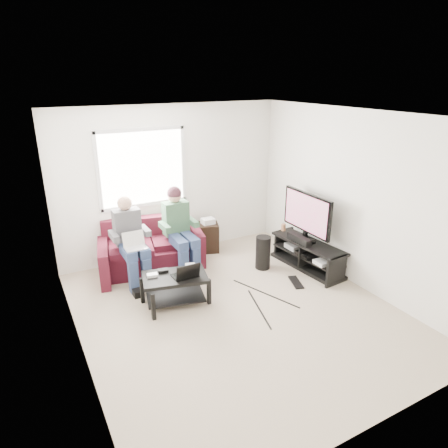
# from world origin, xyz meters

# --- Properties ---
(floor) EXTENTS (4.50, 4.50, 0.00)m
(floor) POSITION_xyz_m (0.00, 0.00, 0.00)
(floor) COLOR #C7AF9B
(floor) RESTS_ON ground
(ceiling) EXTENTS (4.50, 4.50, 0.00)m
(ceiling) POSITION_xyz_m (0.00, 0.00, 2.60)
(ceiling) COLOR white
(ceiling) RESTS_ON wall_back
(wall_back) EXTENTS (4.50, 0.00, 4.50)m
(wall_back) POSITION_xyz_m (0.00, 2.25, 1.30)
(wall_back) COLOR white
(wall_back) RESTS_ON floor
(wall_front) EXTENTS (4.50, 0.00, 4.50)m
(wall_front) POSITION_xyz_m (0.00, -2.25, 1.30)
(wall_front) COLOR white
(wall_front) RESTS_ON floor
(wall_left) EXTENTS (0.00, 4.50, 4.50)m
(wall_left) POSITION_xyz_m (-2.00, 0.00, 1.30)
(wall_left) COLOR white
(wall_left) RESTS_ON floor
(wall_right) EXTENTS (0.00, 4.50, 4.50)m
(wall_right) POSITION_xyz_m (2.00, 0.00, 1.30)
(wall_right) COLOR white
(wall_right) RESTS_ON floor
(window) EXTENTS (1.48, 0.04, 1.28)m
(window) POSITION_xyz_m (-0.50, 2.23, 1.60)
(window) COLOR white
(window) RESTS_ON wall_back
(sofa) EXTENTS (1.90, 1.10, 0.81)m
(sofa) POSITION_xyz_m (-0.57, 1.82, 0.30)
(sofa) COLOR #4F131F
(sofa) RESTS_ON floor
(person_left) EXTENTS (0.40, 0.71, 1.33)m
(person_left) POSITION_xyz_m (-0.97, 1.52, 0.73)
(person_left) COLOR navy
(person_left) RESTS_ON sofa
(person_right) EXTENTS (0.40, 0.71, 1.38)m
(person_right) POSITION_xyz_m (-0.17, 1.54, 0.79)
(person_right) COLOR navy
(person_right) RESTS_ON sofa
(laptop_silver) EXTENTS (0.33, 0.24, 0.24)m
(laptop_silver) POSITION_xyz_m (-0.97, 1.29, 0.70)
(laptop_silver) COLOR silver
(laptop_silver) RESTS_ON person_left
(coffee_table) EXTENTS (0.97, 0.72, 0.44)m
(coffee_table) POSITION_xyz_m (-0.65, 0.58, 0.32)
(coffee_table) COLOR black
(coffee_table) RESTS_ON floor
(laptop_black) EXTENTS (0.40, 0.34, 0.24)m
(laptop_black) POSITION_xyz_m (-0.53, 0.50, 0.56)
(laptop_black) COLOR black
(laptop_black) RESTS_ON coffee_table
(controller_a) EXTENTS (0.15, 0.11, 0.04)m
(controller_a) POSITION_xyz_m (-0.93, 0.70, 0.46)
(controller_a) COLOR silver
(controller_a) RESTS_ON coffee_table
(controller_b) EXTENTS (0.15, 0.11, 0.04)m
(controller_b) POSITION_xyz_m (-0.75, 0.76, 0.46)
(controller_b) COLOR black
(controller_b) RESTS_ON coffee_table
(controller_c) EXTENTS (0.16, 0.13, 0.04)m
(controller_c) POSITION_xyz_m (-0.35, 0.73, 0.46)
(controller_c) COLOR gray
(controller_c) RESTS_ON coffee_table
(tv_stand) EXTENTS (0.55, 1.41, 0.46)m
(tv_stand) POSITION_xyz_m (1.70, 0.58, 0.21)
(tv_stand) COLOR black
(tv_stand) RESTS_ON floor
(tv) EXTENTS (0.12, 1.10, 0.81)m
(tv) POSITION_xyz_m (1.70, 0.68, 0.92)
(tv) COLOR black
(tv) RESTS_ON tv_stand
(soundbar) EXTENTS (0.12, 0.50, 0.10)m
(soundbar) POSITION_xyz_m (1.58, 0.68, 0.51)
(soundbar) COLOR black
(soundbar) RESTS_ON tv_stand
(drink_cup) EXTENTS (0.08, 0.08, 0.12)m
(drink_cup) POSITION_xyz_m (1.65, 1.21, 0.52)
(drink_cup) COLOR #9D6743
(drink_cup) RESTS_ON tv_stand
(console_white) EXTENTS (0.30, 0.22, 0.06)m
(console_white) POSITION_xyz_m (1.70, 0.18, 0.27)
(console_white) COLOR silver
(console_white) RESTS_ON tv_stand
(console_grey) EXTENTS (0.34, 0.26, 0.08)m
(console_grey) POSITION_xyz_m (1.70, 0.88, 0.28)
(console_grey) COLOR gray
(console_grey) RESTS_ON tv_stand
(console_black) EXTENTS (0.38, 0.30, 0.07)m
(console_black) POSITION_xyz_m (1.70, 0.53, 0.28)
(console_black) COLOR black
(console_black) RESTS_ON tv_stand
(subwoofer) EXTENTS (0.25, 0.25, 0.56)m
(subwoofer) POSITION_xyz_m (1.04, 0.92, 0.28)
(subwoofer) COLOR black
(subwoofer) RESTS_ON floor
(keyboard_floor) EXTENTS (0.26, 0.42, 0.02)m
(keyboard_floor) POSITION_xyz_m (1.21, 0.24, 0.01)
(keyboard_floor) COLOR black
(keyboard_floor) RESTS_ON floor
(end_table) EXTENTS (0.35, 0.35, 0.62)m
(end_table) POSITION_xyz_m (0.56, 1.99, 0.28)
(end_table) COLOR black
(end_table) RESTS_ON floor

